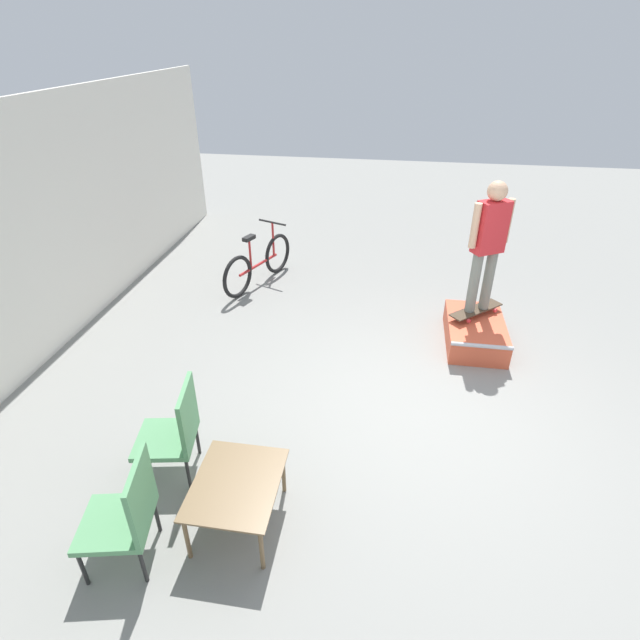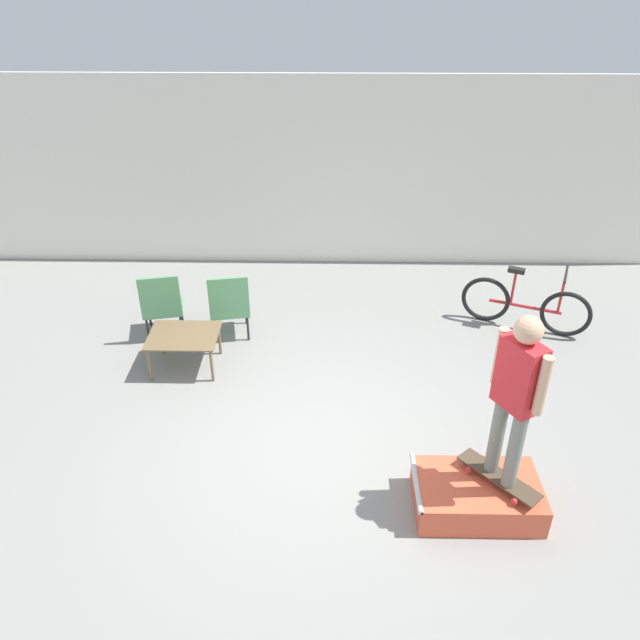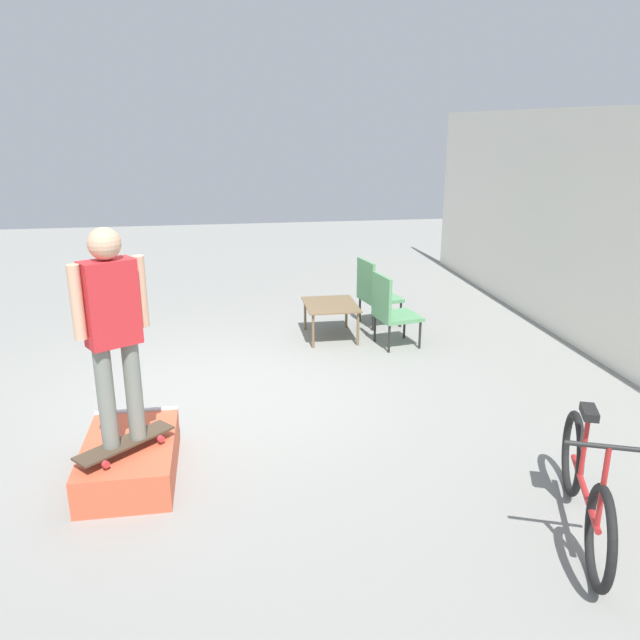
# 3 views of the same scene
# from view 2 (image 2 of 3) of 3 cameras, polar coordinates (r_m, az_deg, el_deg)

# --- Properties ---
(ground_plane) EXTENTS (24.00, 24.00, 0.00)m
(ground_plane) POSITION_cam_2_polar(r_m,az_deg,el_deg) (6.74, -0.23, -11.83)
(ground_plane) COLOR gray
(house_wall_back) EXTENTS (12.00, 0.06, 3.00)m
(house_wall_back) POSITION_cam_2_polar(r_m,az_deg,el_deg) (10.06, 0.35, 13.20)
(house_wall_back) COLOR white
(house_wall_back) RESTS_ON ground_plane
(skate_ramp_box) EXTENTS (1.18, 0.73, 0.34)m
(skate_ramp_box) POSITION_cam_2_polar(r_m,az_deg,el_deg) (6.25, 14.10, -15.28)
(skate_ramp_box) COLOR #DB5638
(skate_ramp_box) RESTS_ON ground_plane
(skateboard_on_ramp) EXTENTS (0.70, 0.74, 0.07)m
(skateboard_on_ramp) POSITION_cam_2_polar(r_m,az_deg,el_deg) (6.13, 16.02, -13.60)
(skateboard_on_ramp) COLOR #473828
(skateboard_on_ramp) RESTS_ON skate_ramp_box
(person_skater) EXTENTS (0.37, 0.50, 1.70)m
(person_skater) POSITION_cam_2_polar(r_m,az_deg,el_deg) (5.49, 17.54, -6.02)
(person_skater) COLOR gray
(person_skater) RESTS_ON skateboard_on_ramp
(coffee_table) EXTENTS (0.86, 0.69, 0.47)m
(coffee_table) POSITION_cam_2_polar(r_m,az_deg,el_deg) (7.88, -12.35, -1.65)
(coffee_table) COLOR brown
(coffee_table) RESTS_ON ground_plane
(patio_chair_left) EXTENTS (0.62, 0.62, 0.97)m
(patio_chair_left) POSITION_cam_2_polar(r_m,az_deg,el_deg) (8.53, -14.26, 1.47)
(patio_chair_left) COLOR black
(patio_chair_left) RESTS_ON ground_plane
(patio_chair_right) EXTENTS (0.61, 0.61, 0.97)m
(patio_chair_right) POSITION_cam_2_polar(r_m,az_deg,el_deg) (8.34, -8.30, 1.45)
(patio_chair_right) COLOR black
(patio_chair_right) RESTS_ON ground_plane
(bicycle) EXTENTS (1.64, 0.76, 0.93)m
(bicycle) POSITION_cam_2_polar(r_m,az_deg,el_deg) (8.99, 18.26, 1.30)
(bicycle) COLOR black
(bicycle) RESTS_ON ground_plane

